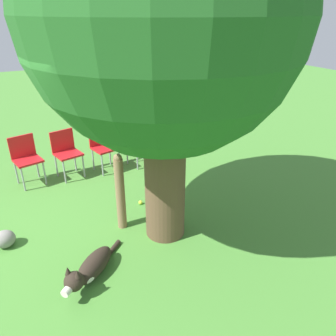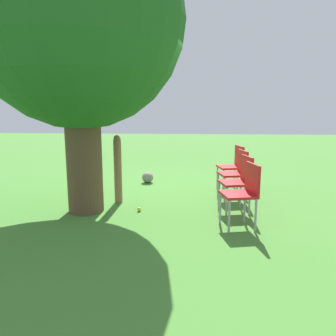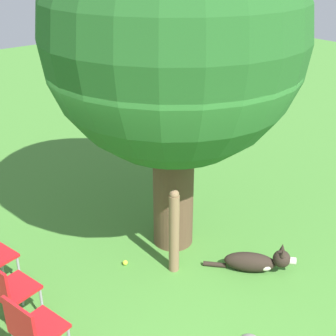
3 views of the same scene
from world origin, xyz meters
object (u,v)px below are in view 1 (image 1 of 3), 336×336
oak_tree (164,18)px  tennis_ball (140,202)px  dog (90,269)px  red_chair_2 (103,144)px  fence_post (120,192)px  red_chair_0 (26,156)px  red_chair_3 (137,139)px  red_chair_1 (66,150)px

oak_tree → tennis_ball: 2.90m
dog → red_chair_2: (-2.79, 1.06, 0.38)m
fence_post → red_chair_0: (-2.07, -1.03, -0.06)m
red_chair_0 → red_chair_2: (0.08, 1.39, 0.00)m
dog → red_chair_0: bearing=-124.9°
dog → red_chair_3: 3.29m
red_chair_0 → red_chair_3: (0.12, 2.09, 0.00)m
oak_tree → red_chair_1: 3.44m
red_chair_2 → fence_post: bearing=-23.0°
fence_post → red_chair_0: bearing=-153.5°
red_chair_0 → oak_tree: bearing=19.1°
red_chair_3 → oak_tree: bearing=-26.0°
oak_tree → dog: (0.40, -1.20, -2.66)m
red_chair_1 → tennis_ball: bearing=14.1°
red_chair_0 → red_chair_3: bearing=74.0°
oak_tree → tennis_ball: bearing=-178.0°
red_chair_3 → tennis_ball: bearing=-33.9°
fence_post → tennis_ball: bearing=132.7°
red_chair_2 → tennis_ball: bearing=-8.7°
oak_tree → tennis_ball: oak_tree is taller
dog → red_chair_1: bearing=-138.9°
oak_tree → red_chair_2: oak_tree is taller
red_chair_2 → tennis_ball: size_ratio=12.95×
dog → red_chair_0: size_ratio=1.04×
fence_post → tennis_ball: 0.85m
red_chair_2 → tennis_ball: (1.55, 0.11, -0.49)m
dog → red_chair_3: (-2.75, 1.75, 0.38)m
oak_tree → red_chair_1: oak_tree is taller
red_chair_1 → tennis_ball: size_ratio=12.95×
red_chair_2 → red_chair_3: bearing=74.0°
red_chair_1 → dog: bearing=-20.0°
tennis_ball → red_chair_2: bearing=-176.0°
tennis_ball → dog: bearing=-43.3°
red_chair_1 → red_chair_2: (0.04, 0.70, 0.00)m
red_chair_3 → red_chair_0: bearing=-106.0°
tennis_ball → red_chair_0: bearing=-137.4°
oak_tree → red_chair_0: (-2.47, -1.53, -2.28)m
dog → tennis_ball: (-1.24, 1.17, -0.11)m
fence_post → red_chair_3: bearing=151.5°
fence_post → red_chair_1: 2.06m
oak_tree → red_chair_0: bearing=-148.2°
dog → red_chair_0: red_chair_0 is taller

